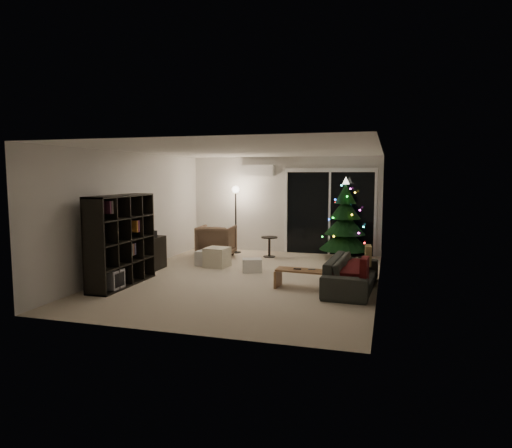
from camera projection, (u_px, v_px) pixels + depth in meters
The scene contains 18 objects.
room at pixel (286, 220), 10.18m from camera, with size 6.50×7.51×2.60m.
bookshelf at pixel (111, 240), 8.41m from camera, with size 0.42×1.67×1.67m, color black, non-canonical shape.
media_cabinet at pixel (145, 255), 9.60m from camera, with size 0.42×1.12×0.70m, color black.
stereo at pixel (145, 235), 9.55m from camera, with size 0.36×0.42×0.15m, color black.
armchair at pixel (216, 241), 11.27m from camera, with size 0.85×0.87×0.79m, color brown.
ottoman at pixel (217, 257), 10.09m from camera, with size 0.48×0.48×0.43m, color #EFE5C0.
cardboard_box_a at pixel (207, 258), 10.25m from camera, with size 0.46×0.35×0.33m, color silver.
cardboard_box_b at pixel (252, 265), 9.57m from camera, with size 0.40×0.30×0.28m, color silver.
side_table at pixel (269, 247), 11.30m from camera, with size 0.41×0.41×0.51m, color black.
floor_lamp at pixel (236, 221), 11.87m from camera, with size 0.27×0.27×1.68m, color black.
sofa at pixel (352, 274), 8.09m from camera, with size 1.95×0.76×0.57m, color black.
sofa_throw at pixel (346, 266), 8.11m from camera, with size 0.61×1.40×0.05m, color #480B07.
cushion_a at pixel (368, 255), 8.62m from camera, with size 0.11×0.37×0.37m, color olive.
cushion_b at pixel (364, 269), 7.38m from camera, with size 0.11×0.37×0.37m, color #480B07.
coffee_table at pixel (306, 279), 8.16m from camera, with size 1.08×0.38×0.34m, color #885B44, non-canonical shape.
remote_a at pixel (297, 269), 8.18m from camera, with size 0.13×0.04×0.02m, color black.
remote_b at pixel (312, 269), 8.16m from camera, with size 0.13×0.04×0.02m, color slate.
christmas_tree at pixel (345, 218), 11.01m from camera, with size 1.23×1.23×1.98m, color black.
Camera 1 is at (2.65, -8.42, 2.03)m, focal length 32.00 mm.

